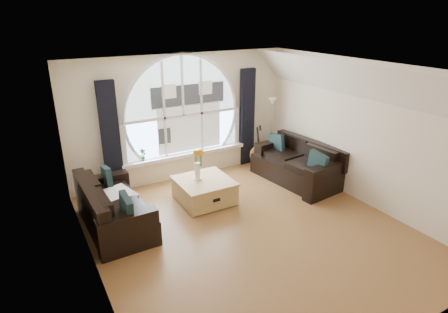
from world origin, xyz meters
TOP-DOWN VIEW (x-y plane):
  - ground at (0.00, 0.00)m, footprint 5.00×5.50m
  - ceiling at (0.00, 0.00)m, footprint 5.00×5.50m
  - wall_back at (0.00, 2.75)m, footprint 5.00×0.01m
  - wall_front at (0.00, -2.75)m, footprint 5.00×0.01m
  - wall_left at (-2.50, 0.00)m, footprint 0.01×5.50m
  - wall_right at (2.50, 0.00)m, footprint 0.01×5.50m
  - attic_slope at (2.20, 0.00)m, footprint 0.92×5.50m
  - arched_window at (0.00, 2.72)m, footprint 2.60×0.06m
  - window_sill at (0.00, 2.65)m, footprint 2.90×0.22m
  - window_frame at (0.00, 2.69)m, footprint 2.76×0.08m
  - neighbor_house at (0.15, 2.71)m, footprint 1.70×0.02m
  - curtain_left at (-1.60, 2.63)m, footprint 0.35×0.12m
  - curtain_right at (1.60, 2.63)m, footprint 0.35×0.12m
  - sofa_left at (-1.95, 1.24)m, footprint 0.99×1.90m
  - sofa_right at (1.99, 1.21)m, footprint 1.21×2.06m
  - coffee_chest at (-0.20, 1.32)m, footprint 1.02×1.02m
  - throw_blanket at (-1.87, 1.39)m, footprint 0.69×0.69m
  - vase_flowers at (-0.30, 1.40)m, footprint 0.24×0.24m
  - floor_lamp at (2.16, 2.41)m, footprint 0.24×0.24m
  - guitar at (1.67, 2.30)m, footprint 0.37×0.25m
  - potted_plant at (-0.98, 2.65)m, footprint 0.16×0.12m

SIDE VIEW (x-z plane):
  - ground at x=0.00m, z-range -0.01..0.01m
  - coffee_chest at x=-0.20m, z-range 0.00..0.50m
  - sofa_left at x=-1.95m, z-range -0.02..0.82m
  - sofa_right at x=1.99m, z-range -0.04..0.84m
  - throw_blanket at x=-1.87m, z-range 0.45..0.55m
  - window_sill at x=0.00m, z-range 0.47..0.55m
  - guitar at x=1.67m, z-range 0.00..1.06m
  - potted_plant at x=-0.98m, z-range 0.55..0.82m
  - floor_lamp at x=2.16m, z-range 0.00..1.60m
  - vase_flowers at x=-0.30m, z-range 0.50..1.20m
  - curtain_left at x=-1.60m, z-range 0.00..2.30m
  - curtain_right at x=1.60m, z-range 0.00..2.30m
  - wall_back at x=0.00m, z-range 0.00..2.70m
  - wall_front at x=0.00m, z-range 0.00..2.70m
  - wall_left at x=-2.50m, z-range 0.00..2.70m
  - wall_right at x=2.50m, z-range 0.00..2.70m
  - neighbor_house at x=0.15m, z-range 0.75..2.25m
  - arched_window at x=0.00m, z-range 0.55..2.70m
  - window_frame at x=0.00m, z-range 0.55..2.70m
  - attic_slope at x=2.20m, z-range 1.99..2.71m
  - ceiling at x=0.00m, z-range 2.70..2.71m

